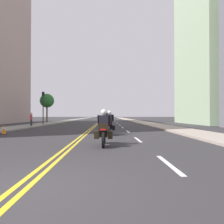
# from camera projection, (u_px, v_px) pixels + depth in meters

# --- Properties ---
(ground_plane) EXTENTS (264.00, 264.00, 0.00)m
(ground_plane) POSITION_uv_depth(u_px,v_px,m) (101.00, 121.00, 51.85)
(ground_plane) COLOR #302E30
(sidewalk_left) EXTENTS (2.82, 144.00, 0.12)m
(sidewalk_left) POSITION_uv_depth(u_px,v_px,m) (67.00, 121.00, 51.69)
(sidewalk_left) COLOR gray
(sidewalk_left) RESTS_ON ground
(sidewalk_right) EXTENTS (2.82, 144.00, 0.12)m
(sidewalk_right) POSITION_uv_depth(u_px,v_px,m) (134.00, 121.00, 52.02)
(sidewalk_right) COLOR #A8998B
(sidewalk_right) RESTS_ON ground
(centreline_yellow_inner) EXTENTS (0.12, 132.00, 0.01)m
(centreline_yellow_inner) POSITION_uv_depth(u_px,v_px,m) (100.00, 121.00, 51.85)
(centreline_yellow_inner) COLOR yellow
(centreline_yellow_inner) RESTS_ON ground
(centreline_yellow_outer) EXTENTS (0.12, 132.00, 0.01)m
(centreline_yellow_outer) POSITION_uv_depth(u_px,v_px,m) (101.00, 121.00, 51.86)
(centreline_yellow_outer) COLOR yellow
(centreline_yellow_outer) RESTS_ON ground
(lane_dashes_white) EXTENTS (0.14, 56.40, 0.01)m
(lane_dashes_white) POSITION_uv_depth(u_px,v_px,m) (118.00, 124.00, 32.93)
(lane_dashes_white) COLOR silver
(lane_dashes_white) RESTS_ON ground
(building_right_1) EXTENTS (6.44, 14.17, 30.06)m
(building_right_1) POSITION_uv_depth(u_px,v_px,m) (208.00, 28.00, 34.29)
(building_right_1) COLOR #A7C299
(building_right_1) RESTS_ON ground
(motorcycle_0) EXTENTS (0.77, 2.13, 1.60)m
(motorcycle_0) POSITION_uv_depth(u_px,v_px,m) (104.00, 131.00, 9.51)
(motorcycle_0) COLOR black
(motorcycle_0) RESTS_ON ground
(motorcycle_1) EXTENTS (0.78, 2.18, 1.66)m
(motorcycle_1) POSITION_uv_depth(u_px,v_px,m) (109.00, 125.00, 14.80)
(motorcycle_1) COLOR black
(motorcycle_1) RESTS_ON ground
(motorcycle_2) EXTENTS (0.78, 2.21, 1.60)m
(motorcycle_2) POSITION_uv_depth(u_px,v_px,m) (107.00, 123.00, 20.24)
(motorcycle_2) COLOR black
(motorcycle_2) RESTS_ON ground
(motorcycle_3) EXTENTS (0.77, 2.28, 1.62)m
(motorcycle_3) POSITION_uv_depth(u_px,v_px,m) (106.00, 121.00, 25.67)
(motorcycle_3) COLOR black
(motorcycle_3) RESTS_ON ground
(traffic_cone_0) EXTENTS (0.36, 0.36, 0.67)m
(traffic_cone_0) POSITION_uv_depth(u_px,v_px,m) (4.00, 130.00, 15.30)
(traffic_cone_0) COLOR black
(traffic_cone_0) RESTS_ON ground
(traffic_light_near) EXTENTS (0.28, 0.38, 4.41)m
(traffic_light_near) POSITION_uv_depth(u_px,v_px,m) (43.00, 102.00, 28.88)
(traffic_light_near) COLOR black
(traffic_light_near) RESTS_ON ground
(pedestrian_0) EXTENTS (0.35, 0.50, 1.64)m
(pedestrian_0) POSITION_uv_depth(u_px,v_px,m) (31.00, 119.00, 25.64)
(pedestrian_0) COLOR #232C2C
(pedestrian_0) RESTS_ON ground
(street_tree_0) EXTENTS (2.36, 2.36, 5.01)m
(street_tree_0) POSITION_uv_depth(u_px,v_px,m) (47.00, 101.00, 37.42)
(street_tree_0) COLOR #513825
(street_tree_0) RESTS_ON ground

